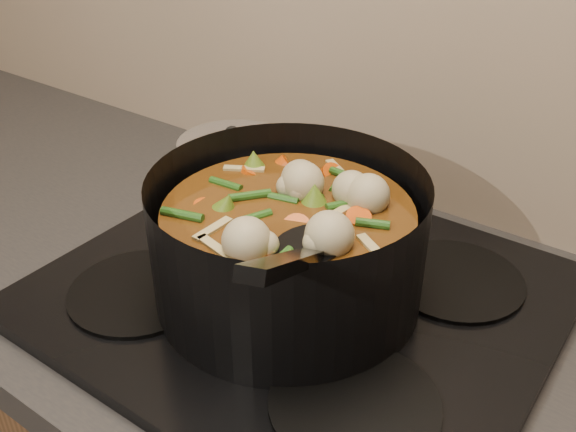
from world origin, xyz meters
The scene contains 3 objects.
stovetop centered at (0.00, 1.93, 0.92)m, with size 0.62×0.54×0.03m.
stockpot centered at (0.00, 1.91, 1.01)m, with size 0.38×0.44×0.25m.
saucepan centered at (-0.20, 2.04, 0.99)m, with size 0.17×0.17×0.14m.
Camera 1 is at (0.38, 1.38, 1.44)m, focal length 40.00 mm.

